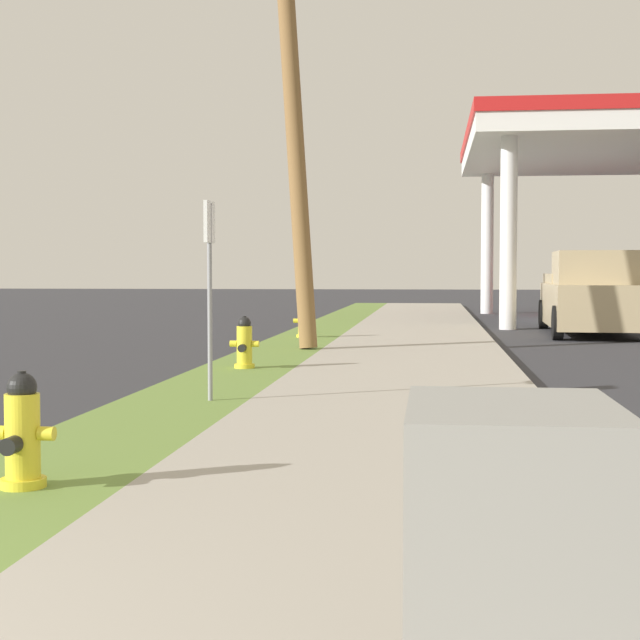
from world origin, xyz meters
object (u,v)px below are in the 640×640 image
Objects in this scene: fire_hydrant_nearest at (22,437)px; truck_tan_at_forecourt at (591,296)px; fire_hydrant_second at (244,345)px; car_red_by_near_pump at (592,295)px; street_sign_post at (210,258)px; truck_white_on_apron at (600,291)px; utility_cabinet at (511,626)px; fire_hydrant_third at (303,322)px; utility_pole_midground at (290,62)px.

fire_hydrant_nearest is 0.14× the size of truck_tan_at_forecourt.
car_red_by_near_pump reaches higher than fire_hydrant_second.
fire_hydrant_second is at bearing 95.14° from street_sign_post.
street_sign_post reaches higher than truck_white_on_apron.
fire_hydrant_nearest is 0.71× the size of utility_cabinet.
utility_pole_midground is at bearing -87.49° from fire_hydrant_third.
car_red_by_near_pump is at bearing 63.55° from utility_pole_midground.
utility_cabinet is at bearing -71.27° from street_sign_post.
utility_pole_midground reaches higher than fire_hydrant_second.
car_red_by_near_pump is at bearing 59.02° from fire_hydrant_third.
fire_hydrant_third is at bearing 92.51° from utility_pole_midground.
fire_hydrant_third is 0.71× the size of utility_cabinet.
fire_hydrant_nearest is 0.07× the size of utility_pole_midground.
fire_hydrant_second is at bearing 90.55° from fire_hydrant_nearest.
street_sign_post reaches higher than fire_hydrant_third.
utility_pole_midground is 9.74× the size of utility_cabinet.
street_sign_post is 0.39× the size of truck_tan_at_forecourt.
street_sign_post is at bearing -84.86° from fire_hydrant_second.
truck_white_on_apron is (7.69, 24.07, 0.47)m from fire_hydrant_nearest.
street_sign_post is at bearing -88.25° from utility_pole_midground.
car_red_by_near_pump is at bearing 85.02° from truck_white_on_apron.
truck_white_on_apron is at bearing 64.78° from fire_hydrant_second.
truck_tan_at_forecourt is at bearing -99.27° from car_red_by_near_pump.
truck_white_on_apron is (1.33, 6.55, 0.00)m from truck_tan_at_forecourt.
fire_hydrant_third is at bearing 99.41° from utility_cabinet.
fire_hydrant_nearest is at bearing -93.21° from street_sign_post.
fire_hydrant_third is at bearing -151.79° from truck_tan_at_forecourt.
fire_hydrant_third is at bearing -120.98° from car_red_by_near_pump.
utility_cabinet is (2.78, -3.34, 0.16)m from fire_hydrant_nearest.
fire_hydrant_nearest is at bearing -109.94° from truck_tan_at_forecourt.
street_sign_post is at bearing -108.37° from car_red_by_near_pump.
car_red_by_near_pump is (7.99, 27.54, 0.28)m from fire_hydrant_nearest.
street_sign_post is (0.23, 4.17, 1.19)m from fire_hydrant_nearest.
utility_cabinet is 0.19× the size of truck_white_on_apron.
truck_tan_at_forecourt is (6.43, 9.94, 0.47)m from fire_hydrant_second.
fire_hydrant_second is 0.71× the size of utility_cabinet.
street_sign_post reaches higher than truck_tan_at_forecourt.
street_sign_post reaches higher than fire_hydrant_second.
fire_hydrant_second is 3.63m from street_sign_post.
utility_pole_midground reaches higher than truck_white_on_apron.
truck_tan_at_forecourt reaches higher than fire_hydrant_third.
car_red_by_near_pump is 10.15m from truck_tan_at_forecourt.
fire_hydrant_third is 0.07× the size of utility_pole_midground.
utility_cabinet is 27.85m from truck_white_on_apron.
fire_hydrant_third is (-0.10, 14.06, 0.00)m from fire_hydrant_nearest.
fire_hydrant_nearest is 7.58m from fire_hydrant_second.
truck_white_on_apron is at bearing 52.11° from fire_hydrant_third.
utility_cabinet reaches higher than fire_hydrant_second.
car_red_by_near_pump reaches higher than fire_hydrant_nearest.
street_sign_post is at bearing -114.64° from truck_tan_at_forecourt.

